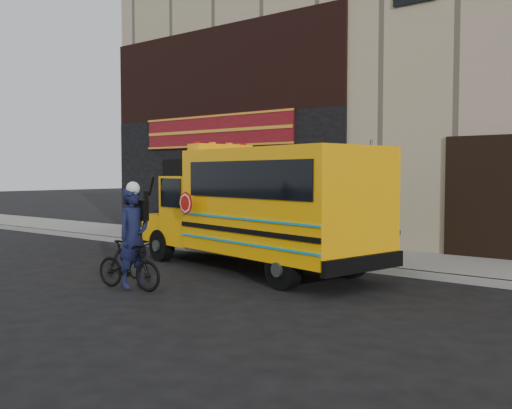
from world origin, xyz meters
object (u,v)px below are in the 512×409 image
Objects in this scene: sign_pole at (370,198)px; cyclist at (134,240)px; school_bus at (262,205)px; bicycle at (129,265)px.

sign_pole reaches higher than cyclist.
cyclist is at bearing -116.08° from sign_pole.
sign_pole reaches higher than school_bus.
school_bus is at bearing -130.97° from sign_pole.
school_bus is 3.18m from cyclist.
sign_pole is at bearing -27.11° from cyclist.
bicycle is at bearing -104.62° from school_bus.
school_bus is 4.62× the size of bicycle.
sign_pole is at bearing 49.03° from school_bus.
bicycle is (-0.81, -3.12, -1.04)m from school_bus.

